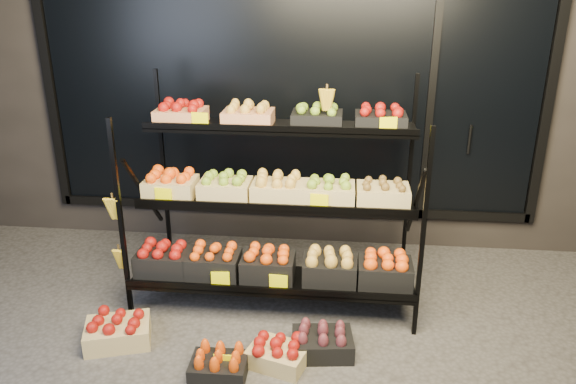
# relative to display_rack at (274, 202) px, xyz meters

# --- Properties ---
(ground) EXTENTS (24.00, 24.00, 0.00)m
(ground) POSITION_rel_display_rack_xyz_m (0.01, -0.60, -0.79)
(ground) COLOR #514F4C
(ground) RESTS_ON ground
(building) EXTENTS (6.00, 2.08, 3.50)m
(building) POSITION_rel_display_rack_xyz_m (0.01, 1.99, 0.96)
(building) COLOR #2D2826
(building) RESTS_ON ground
(display_rack) EXTENTS (2.18, 1.02, 1.70)m
(display_rack) POSITION_rel_display_rack_xyz_m (0.00, 0.00, 0.00)
(display_rack) COLOR black
(display_rack) RESTS_ON ground
(tag_floor_a) EXTENTS (0.13, 0.01, 0.12)m
(tag_floor_a) POSITION_rel_display_rack_xyz_m (-0.19, -1.00, -0.73)
(tag_floor_a) COLOR #FFFA00
(tag_floor_a) RESTS_ON ground
(floor_crate_left) EXTENTS (0.50, 0.43, 0.21)m
(floor_crate_left) POSITION_rel_display_rack_xyz_m (-0.99, -0.73, -0.69)
(floor_crate_left) COLOR #D3BC7A
(floor_crate_left) RESTS_ON ground
(floor_crate_midleft) EXTENTS (0.35, 0.26, 0.18)m
(floor_crate_midleft) POSITION_rel_display_rack_xyz_m (-0.22, -1.00, -0.70)
(floor_crate_midleft) COLOR black
(floor_crate_midleft) RESTS_ON ground
(floor_crate_midright) EXTENTS (0.43, 0.36, 0.19)m
(floor_crate_midright) POSITION_rel_display_rack_xyz_m (0.13, -0.85, -0.70)
(floor_crate_midright) COLOR #D3BC7A
(floor_crate_midright) RESTS_ON ground
(floor_crate_right) EXTENTS (0.43, 0.34, 0.20)m
(floor_crate_right) POSITION_rel_display_rack_xyz_m (0.41, -0.70, -0.69)
(floor_crate_right) COLOR black
(floor_crate_right) RESTS_ON ground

